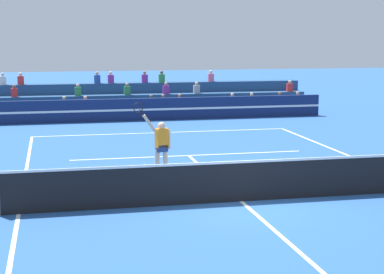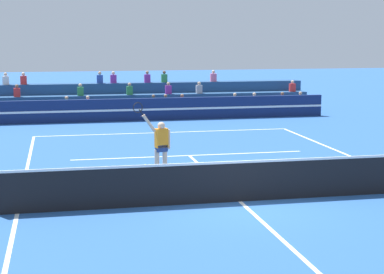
% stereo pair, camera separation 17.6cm
% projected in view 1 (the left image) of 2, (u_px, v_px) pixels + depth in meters
% --- Properties ---
extents(ground_plane, '(120.00, 120.00, 0.00)m').
position_uv_depth(ground_plane, '(241.00, 201.00, 16.36)').
color(ground_plane, '#285699').
extents(court_lines, '(11.10, 23.90, 0.01)m').
position_uv_depth(court_lines, '(241.00, 201.00, 16.36)').
color(court_lines, white).
rests_on(court_lines, ground).
extents(tennis_net, '(12.00, 0.10, 1.10)m').
position_uv_depth(tennis_net, '(241.00, 181.00, 16.27)').
color(tennis_net, slate).
rests_on(tennis_net, ground).
extents(sponsor_banner_wall, '(18.00, 0.26, 1.10)m').
position_uv_depth(sponsor_banner_wall, '(148.00, 109.00, 31.74)').
color(sponsor_banner_wall, navy).
rests_on(sponsor_banner_wall, ground).
extents(bleacher_stand, '(17.89, 2.85, 2.28)m').
position_uv_depth(bleacher_stand, '(141.00, 102.00, 34.17)').
color(bleacher_stand, navy).
rests_on(bleacher_stand, ground).
extents(tennis_player, '(1.19, 0.46, 2.38)m').
position_uv_depth(tennis_player, '(161.00, 147.00, 18.65)').
color(tennis_player, beige).
rests_on(tennis_player, ground).
extents(tennis_ball, '(0.07, 0.07, 0.07)m').
position_uv_depth(tennis_ball, '(145.00, 165.00, 20.75)').
color(tennis_ball, '#C6DB33').
rests_on(tennis_ball, ground).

